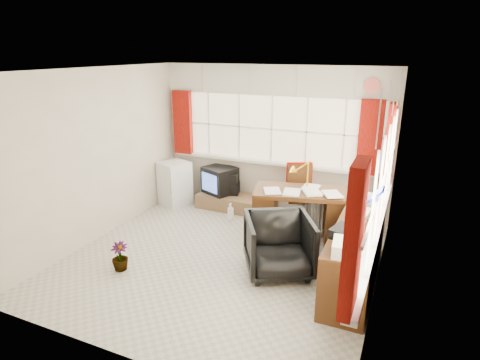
% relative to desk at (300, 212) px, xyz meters
% --- Properties ---
extents(ground, '(4.00, 4.00, 0.00)m').
position_rel_desk_xyz_m(ground, '(-0.80, -1.02, -0.43)').
color(ground, beige).
rests_on(ground, ground).
extents(room_walls, '(4.00, 4.00, 4.00)m').
position_rel_desk_xyz_m(room_walls, '(-0.80, -1.02, 1.07)').
color(room_walls, beige).
rests_on(room_walls, ground).
extents(window_back, '(3.70, 0.12, 3.60)m').
position_rel_desk_xyz_m(window_back, '(-0.80, 0.92, 0.51)').
color(window_back, '#F2E9C0').
rests_on(window_back, room_walls).
extents(window_right, '(0.12, 3.70, 3.60)m').
position_rel_desk_xyz_m(window_right, '(1.14, -1.02, 0.51)').
color(window_right, '#F2E9C0').
rests_on(window_right, room_walls).
extents(curtains, '(3.83, 3.83, 1.15)m').
position_rel_desk_xyz_m(curtains, '(0.12, -0.10, 1.02)').
color(curtains, '#951908').
rests_on(curtains, room_walls).
extents(overhead_cabinets, '(3.98, 3.98, 0.48)m').
position_rel_desk_xyz_m(overhead_cabinets, '(0.18, -0.04, 1.82)').
color(overhead_cabinets, beige).
rests_on(overhead_cabinets, room_walls).
extents(desk, '(1.48, 0.98, 0.82)m').
position_rel_desk_xyz_m(desk, '(0.00, 0.00, 0.00)').
color(desk, '#502D12').
rests_on(desk, ground).
extents(desk_lamp, '(0.18, 0.16, 0.41)m').
position_rel_desk_xyz_m(desk_lamp, '(0.04, 0.17, 0.63)').
color(desk_lamp, '#E1A109').
rests_on(desk_lamp, desk).
extents(task_chair, '(0.56, 0.58, 1.02)m').
position_rel_desk_xyz_m(task_chair, '(-0.17, 0.55, 0.11)').
color(task_chair, black).
rests_on(task_chair, ground).
extents(office_chair, '(1.11, 1.12, 0.76)m').
position_rel_desk_xyz_m(office_chair, '(0.01, -1.01, -0.06)').
color(office_chair, black).
rests_on(office_chair, ground).
extents(radiator, '(0.43, 0.27, 0.60)m').
position_rel_desk_xyz_m(radiator, '(0.14, 0.31, -0.19)').
color(radiator, white).
rests_on(radiator, ground).
extents(credenza, '(0.50, 2.00, 0.85)m').
position_rel_desk_xyz_m(credenza, '(0.93, -0.82, -0.04)').
color(credenza, '#502D12').
rests_on(credenza, ground).
extents(file_tray, '(0.32, 0.38, 0.11)m').
position_rel_desk_xyz_m(file_tray, '(0.83, -1.21, 0.37)').
color(file_tray, black).
rests_on(file_tray, credenza).
extents(tv_bench, '(1.40, 0.50, 0.25)m').
position_rel_desk_xyz_m(tv_bench, '(-1.35, 0.70, -0.31)').
color(tv_bench, '#856142').
rests_on(tv_bench, ground).
extents(crt_tv, '(0.67, 0.64, 0.48)m').
position_rel_desk_xyz_m(crt_tv, '(-1.70, 0.76, 0.05)').
color(crt_tv, black).
rests_on(crt_tv, tv_bench).
extents(hifi_stack, '(0.60, 0.47, 0.38)m').
position_rel_desk_xyz_m(hifi_stack, '(-1.62, 0.79, -0.00)').
color(hifi_stack, black).
rests_on(hifi_stack, tv_bench).
extents(mini_fridge, '(0.61, 0.62, 0.80)m').
position_rel_desk_xyz_m(mini_fridge, '(-2.48, 0.48, -0.03)').
color(mini_fridge, white).
rests_on(mini_fridge, ground).
extents(spray_bottle_a, '(0.12, 0.12, 0.30)m').
position_rel_desk_xyz_m(spray_bottle_a, '(-1.24, 0.22, -0.28)').
color(spray_bottle_a, white).
rests_on(spray_bottle_a, ground).
extents(spray_bottle_b, '(0.12, 0.13, 0.20)m').
position_rel_desk_xyz_m(spray_bottle_b, '(-0.51, -0.49, -0.33)').
color(spray_bottle_b, '#97E2D8').
rests_on(spray_bottle_b, ground).
extents(flower_vase, '(0.28, 0.28, 0.38)m').
position_rel_desk_xyz_m(flower_vase, '(-1.88, -1.79, -0.24)').
color(flower_vase, black).
rests_on(flower_vase, ground).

